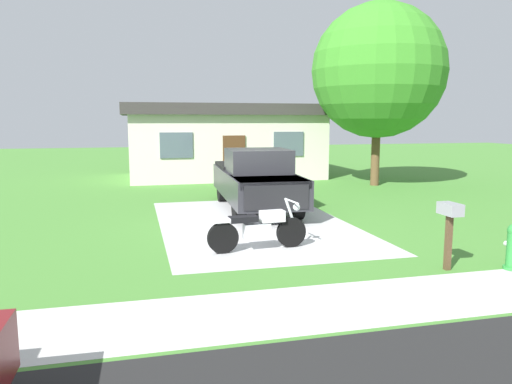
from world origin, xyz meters
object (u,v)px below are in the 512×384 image
(mailbox, at_px, (450,218))
(neighbor_house, at_px, (224,140))
(motorcycle, at_px, (259,228))
(shade_tree, at_px, (378,71))
(pickup_truck, at_px, (255,179))

(mailbox, relative_size, neighbor_house, 0.13)
(motorcycle, height_order, neighbor_house, neighbor_house)
(motorcycle, relative_size, shade_tree, 0.29)
(pickup_truck, height_order, shade_tree, shade_tree)
(pickup_truck, bearing_deg, shade_tree, 33.88)
(shade_tree, distance_m, neighbor_house, 7.99)
(motorcycle, distance_m, mailbox, 3.81)
(shade_tree, bearing_deg, neighbor_house, 140.19)
(pickup_truck, height_order, neighbor_house, neighbor_house)
(mailbox, xyz_separation_m, shade_tree, (4.40, 11.28, 3.80))
(mailbox, bearing_deg, pickup_truck, 105.43)
(pickup_truck, relative_size, neighbor_house, 0.60)
(motorcycle, bearing_deg, shade_tree, 50.58)
(shade_tree, bearing_deg, pickup_truck, -146.12)
(pickup_truck, relative_size, shade_tree, 0.76)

